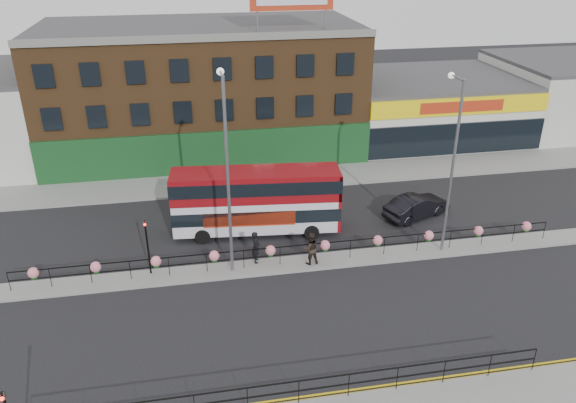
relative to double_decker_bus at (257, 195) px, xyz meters
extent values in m
plane|color=black|center=(1.68, -4.17, -2.50)|extent=(120.00, 120.00, 0.00)
cube|color=gray|center=(1.68, 7.83, -2.42)|extent=(60.00, 4.00, 0.15)
cube|color=gray|center=(1.68, -4.17, -2.42)|extent=(60.00, 1.60, 0.15)
cube|color=gold|center=(1.68, -13.87, -2.49)|extent=(60.00, 0.10, 0.01)
cube|color=gold|center=(1.68, -14.05, -2.49)|extent=(60.00, 0.10, 0.01)
cube|color=brown|center=(-2.32, 15.83, 2.50)|extent=(25.00, 12.00, 10.00)
cube|color=#3F3F42|center=(-2.32, 15.83, 7.65)|extent=(25.00, 12.00, 0.30)
cube|color=#14421C|center=(-2.32, 9.75, -0.80)|extent=(25.00, 0.25, 3.40)
cube|color=silver|center=(17.68, 15.83, 0.00)|extent=(15.00, 12.00, 5.00)
cube|color=#3F3F42|center=(17.68, 15.83, 2.65)|extent=(15.00, 12.00, 0.30)
cube|color=yellow|center=(17.68, 9.75, 1.80)|extent=(15.00, 0.25, 1.40)
cube|color=#AC2B13|center=(17.68, 9.63, 1.80)|extent=(7.00, 0.10, 0.90)
cube|color=black|center=(17.68, 9.75, -0.90)|extent=(15.00, 0.25, 2.60)
cube|color=#BBBCB6|center=(32.43, 15.83, 0.50)|extent=(14.50, 12.00, 6.00)
cylinder|color=slate|center=(1.68, 10.83, 8.50)|extent=(0.12, 0.12, 1.40)
cylinder|color=slate|center=(6.68, 10.83, 8.50)|extent=(0.12, 0.12, 1.40)
cube|color=black|center=(1.68, -4.17, -1.25)|extent=(30.00, 0.05, 0.05)
cube|color=black|center=(1.68, -4.17, -1.74)|extent=(30.00, 0.05, 0.05)
cylinder|color=black|center=(-13.32, -4.17, -1.80)|extent=(0.04, 0.04, 1.10)
cylinder|color=black|center=(-11.32, -4.17, -1.80)|extent=(0.04, 0.04, 1.10)
cylinder|color=black|center=(-9.32, -4.17, -1.80)|extent=(0.04, 0.04, 1.10)
cylinder|color=black|center=(-7.32, -4.17, -1.80)|extent=(0.04, 0.04, 1.10)
cylinder|color=black|center=(-5.32, -4.17, -1.80)|extent=(0.04, 0.04, 1.10)
cylinder|color=black|center=(-3.32, -4.17, -1.80)|extent=(0.04, 0.04, 1.10)
cylinder|color=black|center=(-1.32, -4.17, -1.80)|extent=(0.04, 0.04, 1.10)
cylinder|color=black|center=(0.68, -4.17, -1.80)|extent=(0.04, 0.04, 1.10)
cylinder|color=black|center=(2.68, -4.17, -1.80)|extent=(0.04, 0.04, 1.10)
cylinder|color=black|center=(4.68, -4.17, -1.80)|extent=(0.04, 0.04, 1.10)
cylinder|color=black|center=(6.68, -4.17, -1.80)|extent=(0.04, 0.04, 1.10)
cylinder|color=black|center=(8.68, -4.17, -1.80)|extent=(0.04, 0.04, 1.10)
cylinder|color=black|center=(10.68, -4.17, -1.80)|extent=(0.04, 0.04, 1.10)
cylinder|color=black|center=(12.68, -4.17, -1.80)|extent=(0.04, 0.04, 1.10)
cylinder|color=black|center=(14.68, -4.17, -1.80)|extent=(0.04, 0.04, 1.10)
cylinder|color=black|center=(16.68, -4.17, -1.80)|extent=(0.04, 0.04, 1.10)
sphere|color=#DF7587|center=(-12.07, -4.17, -1.40)|extent=(0.56, 0.56, 0.56)
sphere|color=#154815|center=(-12.07, -4.17, -1.63)|extent=(0.36, 0.36, 0.36)
sphere|color=#DF7587|center=(-9.01, -4.17, -1.40)|extent=(0.56, 0.56, 0.56)
sphere|color=#154815|center=(-9.01, -4.17, -1.63)|extent=(0.36, 0.36, 0.36)
sphere|color=#DF7587|center=(-5.96, -4.17, -1.40)|extent=(0.56, 0.56, 0.56)
sphere|color=#154815|center=(-5.96, -4.17, -1.63)|extent=(0.36, 0.36, 0.36)
sphere|color=#DF7587|center=(-2.90, -4.17, -1.40)|extent=(0.56, 0.56, 0.56)
sphere|color=#154815|center=(-2.90, -4.17, -1.63)|extent=(0.36, 0.36, 0.36)
sphere|color=#DF7587|center=(0.15, -4.17, -1.40)|extent=(0.56, 0.56, 0.56)
sphere|color=#154815|center=(0.15, -4.17, -1.63)|extent=(0.36, 0.36, 0.36)
sphere|color=#DF7587|center=(3.21, -4.17, -1.40)|extent=(0.56, 0.56, 0.56)
sphere|color=#154815|center=(3.21, -4.17, -1.63)|extent=(0.36, 0.36, 0.36)
sphere|color=#DF7587|center=(6.27, -4.17, -1.40)|extent=(0.56, 0.56, 0.56)
sphere|color=#154815|center=(6.27, -4.17, -1.63)|extent=(0.36, 0.36, 0.36)
sphere|color=#DF7587|center=(9.32, -4.17, -1.40)|extent=(0.56, 0.56, 0.56)
sphere|color=#154815|center=(9.32, -4.17, -1.63)|extent=(0.36, 0.36, 0.36)
sphere|color=#DF7587|center=(12.38, -4.17, -1.40)|extent=(0.56, 0.56, 0.56)
sphere|color=#154815|center=(12.38, -4.17, -1.63)|extent=(0.36, 0.36, 0.36)
sphere|color=#DF7587|center=(15.43, -4.17, -1.40)|extent=(0.56, 0.56, 0.56)
sphere|color=#154815|center=(15.43, -4.17, -1.63)|extent=(0.36, 0.36, 0.36)
cube|color=black|center=(-0.32, -14.27, -1.25)|extent=(20.00, 0.05, 0.05)
cube|color=black|center=(-0.32, -14.27, -1.74)|extent=(20.00, 0.05, 0.05)
cylinder|color=black|center=(-2.32, -14.27, -1.80)|extent=(0.04, 0.04, 1.10)
cylinder|color=black|center=(-0.32, -14.27, -1.80)|extent=(0.04, 0.04, 1.10)
cylinder|color=black|center=(1.68, -14.27, -1.80)|extent=(0.04, 0.04, 1.10)
cylinder|color=black|center=(3.68, -14.27, -1.80)|extent=(0.04, 0.04, 1.10)
cylinder|color=black|center=(5.68, -14.27, -1.80)|extent=(0.04, 0.04, 1.10)
cylinder|color=black|center=(7.68, -14.27, -1.80)|extent=(0.04, 0.04, 1.10)
cylinder|color=black|center=(9.68, -14.27, -1.80)|extent=(0.04, 0.04, 1.10)
cube|color=silver|center=(-0.05, 0.01, -0.32)|extent=(10.13, 3.23, 3.62)
cube|color=maroon|center=(-0.05, 0.01, 0.72)|extent=(10.20, 3.30, 1.63)
cube|color=black|center=(-0.05, 0.01, -0.96)|extent=(10.22, 3.32, 0.81)
cube|color=black|center=(-0.05, 0.01, 0.85)|extent=(10.24, 3.34, 0.81)
cube|color=maroon|center=(-0.05, 0.01, 1.51)|extent=(10.13, 3.23, 0.11)
cube|color=maroon|center=(4.86, -0.48, -0.32)|extent=(0.43, 2.33, 3.62)
cube|color=#AC2B13|center=(-0.61, -1.10, -1.00)|extent=(5.41, 0.58, 0.91)
cylinder|color=black|center=(-3.40, -0.80, -2.04)|extent=(0.93, 0.36, 0.91)
cylinder|color=black|center=(-3.18, 1.45, -2.04)|extent=(0.93, 0.36, 0.91)
cylinder|color=black|center=(3.08, -1.44, -2.04)|extent=(0.93, 0.36, 0.91)
cylinder|color=black|center=(3.31, 0.81, -2.04)|extent=(0.93, 0.36, 0.91)
imported|color=black|center=(10.39, 0.19, -1.75)|extent=(4.84, 5.69, 1.50)
imported|color=black|center=(-0.58, -3.64, -1.42)|extent=(0.75, 0.56, 1.86)
imported|color=black|center=(2.34, -4.36, -1.40)|extent=(1.09, 0.94, 1.89)
cylinder|color=slate|center=(-1.97, -4.26, 2.95)|extent=(0.17, 0.17, 10.59)
cylinder|color=slate|center=(-1.97, -3.46, 8.14)|extent=(0.11, 1.59, 0.11)
sphere|color=silver|center=(-1.97, -2.67, 8.08)|extent=(0.38, 0.38, 0.38)
cylinder|color=slate|center=(10.15, -4.28, 2.61)|extent=(0.16, 0.16, 9.91)
cylinder|color=slate|center=(10.15, -3.54, 7.46)|extent=(0.10, 1.49, 0.10)
sphere|color=silver|center=(10.15, -2.80, 7.41)|extent=(0.36, 0.36, 0.36)
imported|color=black|center=(-10.32, -15.17, 0.85)|extent=(0.15, 0.18, 0.90)
sphere|color=#FF190C|center=(-10.32, -15.29, 0.67)|extent=(0.14, 0.14, 0.14)
cylinder|color=black|center=(-6.32, -3.77, -0.75)|extent=(0.10, 0.10, 3.20)
imported|color=black|center=(-6.32, -3.77, 0.85)|extent=(0.15, 0.18, 0.90)
sphere|color=#FF190C|center=(-6.32, -3.89, 0.67)|extent=(0.14, 0.14, 0.14)
camera|label=1|loc=(-3.71, -30.26, 14.24)|focal=35.00mm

